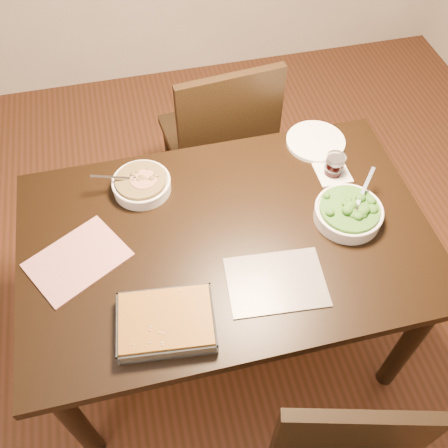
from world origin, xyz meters
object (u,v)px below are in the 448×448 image
Objects in this scene: broccoli_bowl at (348,212)px; dinner_plate at (315,142)px; stew_bowl at (142,184)px; wine_tumbler at (335,164)px; table at (226,251)px; baking_dish at (166,322)px; chair_far at (221,138)px.

dinner_plate is (0.02, 0.38, -0.02)m from broccoli_bowl.
wine_tumbler reaches higher than stew_bowl.
baking_dish reaches higher than table.
chair_far reaches higher than baking_dish.
baking_dish is at bearing 62.08° from chair_far.
wine_tumbler reaches higher than table.
wine_tumbler is at bearing -87.06° from dinner_plate.
dinner_plate is 0.24× the size of chair_far.
broccoli_bowl is at bearing -23.81° from stew_bowl.
baking_dish is at bearing -131.60° from table.
baking_dish is 0.95m from dinner_plate.
broccoli_bowl is 0.22m from wine_tumbler.
chair_far is at bearing 132.58° from dinner_plate.
wine_tumbler is at bearing 40.06° from baking_dish.
chair_far reaches higher than stew_bowl.
baking_dish is 0.32× the size of chair_far.
wine_tumbler is 0.09× the size of chair_far.
broccoli_bowl is 0.73m from baking_dish.
dinner_plate is at bearing 48.76° from baking_dish.
stew_bowl reaches higher than table.
chair_far reaches higher than dinner_plate.
dinner_plate is at bearing 126.56° from chair_far.
wine_tumbler is at bearing 82.26° from broccoli_bowl.
chair_far is (0.14, 0.69, -0.12)m from table.
chair_far is (-0.31, 0.33, -0.22)m from dinner_plate.
stew_bowl is 0.74m from broccoli_bowl.
broccoli_bowl is 0.24× the size of chair_far.
dinner_plate is (0.70, 0.08, -0.02)m from stew_bowl.
table is at bearing -141.25° from dinner_plate.
wine_tumbler is 0.36× the size of dinner_plate.
chair_far is at bearing 46.87° from stew_bowl.
wine_tumbler reaches higher than dinner_plate.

